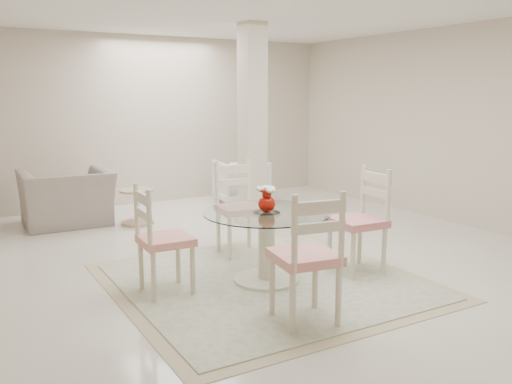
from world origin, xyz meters
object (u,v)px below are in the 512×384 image
dining_table (267,247)px  dining_chair_north (237,201)px  column (252,126)px  side_table (137,208)px  recliner_taupe (67,198)px  armchair_white (241,181)px  dining_chair_east (364,212)px  red_vase (267,199)px  dining_chair_south (310,248)px  dining_chair_west (158,232)px

dining_table → dining_chair_north: size_ratio=1.04×
column → side_table: 1.95m
recliner_taupe → column: bearing=152.0°
recliner_taupe → side_table: 0.96m
column → armchair_white: bearing=67.6°
side_table → column: bearing=-30.4°
dining_chair_east → recliner_taupe: (-2.18, 3.56, -0.24)m
red_vase → recliner_taupe: size_ratio=0.21×
dining_chair_south → side_table: bearing=-79.6°
armchair_white → column: bearing=76.2°
dining_chair_north → side_table: bearing=113.5°
dining_table → dining_chair_west: size_ratio=1.09×
red_vase → side_table: (-0.33, 2.92, -0.59)m
dining_table → dining_chair_south: 1.06m
dining_chair_north → dining_chair_south: (-0.44, -2.00, 0.02)m
dining_chair_west → dining_table: bearing=-100.9°
dining_table → recliner_taupe: bearing=109.3°
dining_chair_west → recliner_taupe: dining_chair_west is taller
dining_chair_south → armchair_white: size_ratio=1.50×
dining_table → dining_chair_north: (0.22, 1.00, 0.26)m
column → recliner_taupe: size_ratio=2.31×
recliner_taupe → red_vase: bearing=110.4°
dining_table → side_table: (-0.33, 2.92, -0.13)m
column → dining_chair_north: size_ratio=2.34×
armchair_white → red_vase: bearing=73.7°
dining_chair_east → dining_chair_north: bearing=-144.8°
dining_chair_east → dining_chair_west: size_ratio=1.07×
column → red_vase: bearing=-116.4°
dining_table → red_vase: (0.00, -0.00, 0.46)m
armchair_white → dining_table: bearing=73.7°
dining_chair_east → dining_chair_west: (-2.00, 0.43, -0.04)m
red_vase → side_table: size_ratio=0.52×
dining_chair_east → recliner_taupe: size_ratio=1.00×
dining_chair_west → dining_chair_south: (0.77, -1.21, 0.05)m
armchair_white → dining_chair_north: bearing=69.3°
red_vase → side_table: 2.99m
red_vase → dining_chair_east: bearing=-12.1°
red_vase → dining_chair_south: dining_chair_south is taller
dining_table → red_vase: red_vase is taller
red_vase → dining_chair_east: dining_chair_east is taller
dining_chair_north → recliner_taupe: dining_chair_north is taller
column → red_vase: (-1.05, -2.11, -0.54)m
column → recliner_taupe: 2.72m
dining_chair_west → armchair_white: bearing=-37.4°
column → dining_chair_south: (-1.27, -3.11, -0.73)m
red_vase → dining_table: bearing=161.6°
dining_table → dining_chair_north: bearing=77.5°
column → dining_chair_west: size_ratio=2.46×
column → dining_table: column is taller
red_vase → dining_chair_south: (-0.22, -1.00, -0.19)m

